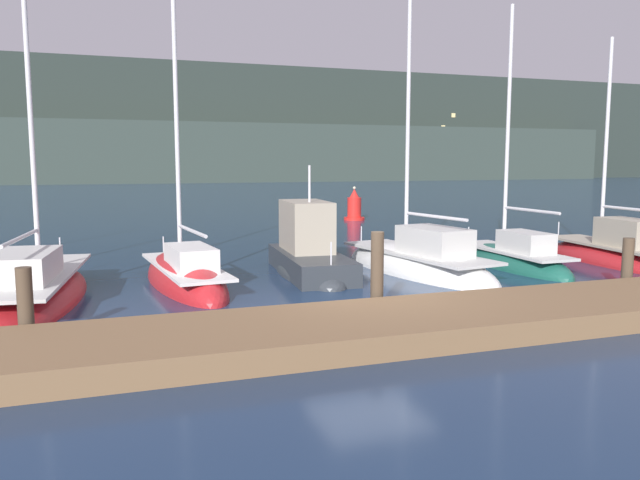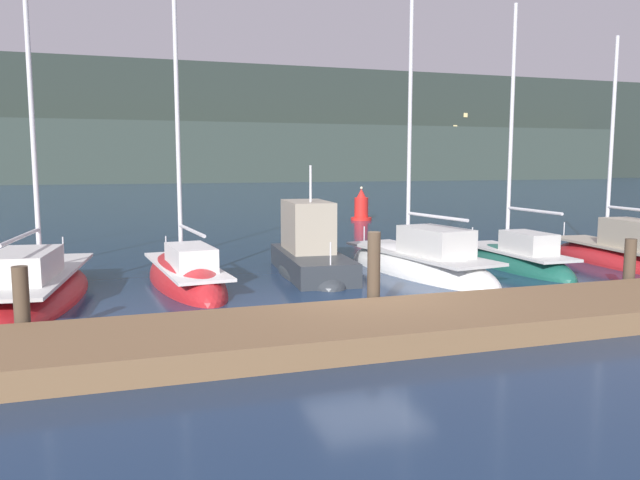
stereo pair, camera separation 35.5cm
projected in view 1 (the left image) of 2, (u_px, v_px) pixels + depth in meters
The scene contains 13 objects.
ground_plane at pixel (369, 310), 13.97m from camera, with size 400.00×400.00×0.00m, color #192D4C.
dock at pixel (412, 323), 12.00m from camera, with size 34.77×2.80×0.45m, color brown.
mooring_pile_1 at pixel (25, 307), 11.22m from camera, with size 0.28×0.28×1.44m, color #4C3D2D.
mooring_pile_2 at pixel (377, 274), 13.46m from camera, with size 0.28×0.28×1.82m, color #4C3D2D.
mooring_pile_3 at pixel (627, 266), 15.75m from camera, with size 0.28×0.28×1.41m, color #4C3D2D.
sailboat_berth_3 at pixel (34, 296), 14.76m from camera, with size 2.93×7.50×10.84m.
sailboat_berth_4 at pixel (185, 281), 16.86m from camera, with size 2.28×6.37×9.15m.
motorboat_berth_5 at pixel (310, 262), 18.54m from camera, with size 2.19×5.41×3.84m.
sailboat_berth_6 at pixel (418, 268), 18.77m from camera, with size 3.02×7.18×11.01m.
sailboat_berth_7 at pixel (512, 263), 19.75m from camera, with size 1.63×5.52×8.81m.
sailboat_berth_8 at pixel (612, 258), 20.55m from camera, with size 2.32×6.31×7.98m.
channel_buoy at pixel (354, 208), 35.70m from camera, with size 1.18×1.18×1.92m.
hillside_backdrop at pixel (148, 128), 107.59m from camera, with size 240.00×23.00×19.90m.
Camera 1 is at (-5.53, -12.54, 3.30)m, focal length 35.00 mm.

